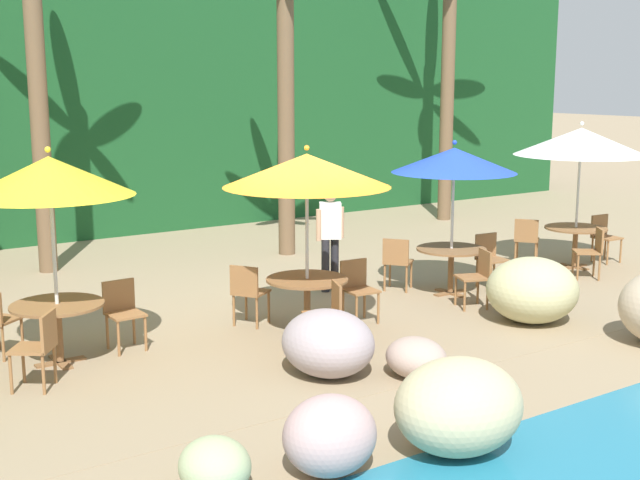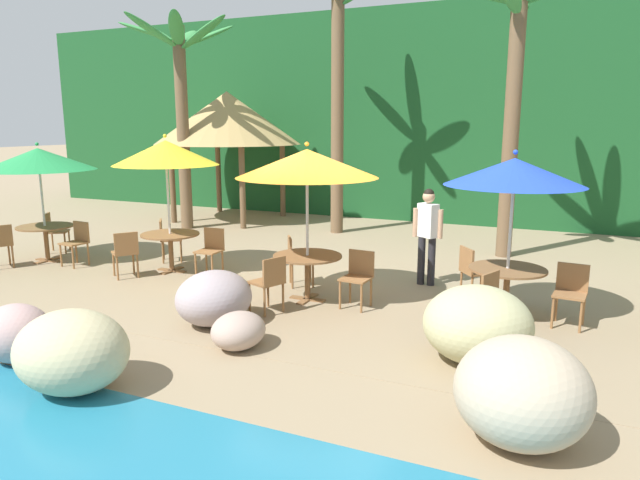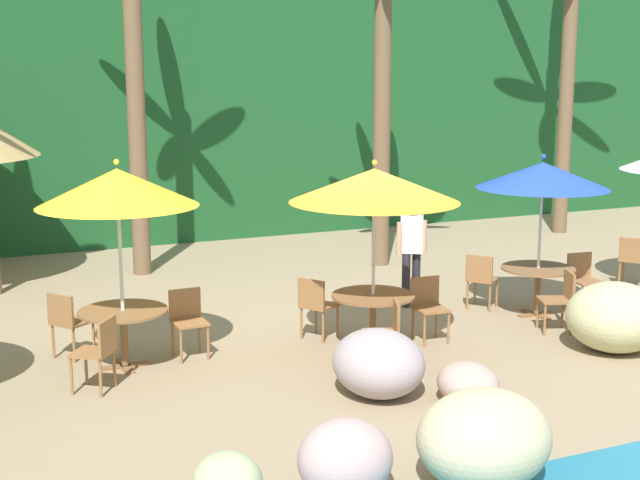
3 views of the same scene
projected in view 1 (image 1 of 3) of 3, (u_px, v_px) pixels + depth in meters
name	position (u px, v px, depth m)	size (l,w,h in m)	color
ground_plane	(304.00, 326.00, 11.70)	(120.00, 120.00, 0.00)	#937F60
terrace_deck	(304.00, 325.00, 11.70)	(18.00, 5.20, 0.01)	#937F60
foliage_backdrop	(79.00, 95.00, 18.45)	(28.00, 2.40, 6.00)	#194C23
rock_seawall	(419.00, 354.00, 9.26)	(16.11, 3.69, 0.97)	#B7B481
umbrella_yellow	(49.00, 176.00, 9.72)	(1.95, 1.95, 2.60)	silver
dining_table_yellow	(58.00, 314.00, 10.03)	(1.10, 1.10, 0.74)	brown
chair_yellow_seaward	(123.00, 309.00, 10.61)	(0.43, 0.44, 0.87)	olive
chair_yellow_left	(40.00, 344.00, 9.22)	(0.59, 0.59, 0.87)	olive
umbrella_orange	(307.00, 171.00, 11.00)	(2.21, 2.21, 2.52)	silver
dining_table_orange	(307.00, 287.00, 11.30)	(1.10, 1.10, 0.74)	brown
chair_orange_seaward	(357.00, 286.00, 11.81)	(0.45, 0.46, 0.87)	olive
chair_orange_inland	(248.00, 290.00, 11.57)	(0.59, 0.58, 0.87)	olive
chair_orange_left	(328.00, 311.00, 10.52)	(0.55, 0.55, 0.87)	olive
umbrella_blue	(454.00, 160.00, 13.01)	(1.94, 1.94, 2.43)	silver
dining_table_blue	(451.00, 256.00, 13.30)	(1.10, 1.10, 0.74)	brown
chair_blue_seaward	(490.00, 256.00, 13.79)	(0.46, 0.47, 0.87)	olive
chair_blue_inland	(397.00, 260.00, 13.49)	(0.60, 0.59, 0.87)	olive
chair_blue_left	(478.00, 274.00, 12.52)	(0.55, 0.55, 0.87)	olive
umbrella_white	(581.00, 142.00, 14.85)	(2.33, 2.33, 2.62)	silver
dining_table_white	(576.00, 234.00, 15.16)	(1.10, 1.10, 0.74)	brown
chair_white_seaward	(603.00, 234.00, 15.69)	(0.44, 0.45, 0.87)	olive
chair_white_inland	(526.00, 238.00, 15.35)	(0.60, 0.59, 0.87)	olive
chair_white_left	(592.00, 249.00, 14.34)	(0.60, 0.59, 0.87)	olive
palm_tree_second	(34.00, 35.00, 14.20)	(2.73, 2.84, 6.39)	brown
palm_tree_third	(286.00, 50.00, 15.75)	(2.85, 2.79, 5.68)	brown
palm_tree_fourth	(450.00, 22.00, 19.60)	(3.85, 3.25, 6.95)	brown
waiter_in_white	(330.00, 231.00, 13.41)	(0.52, 0.35, 1.70)	#232328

